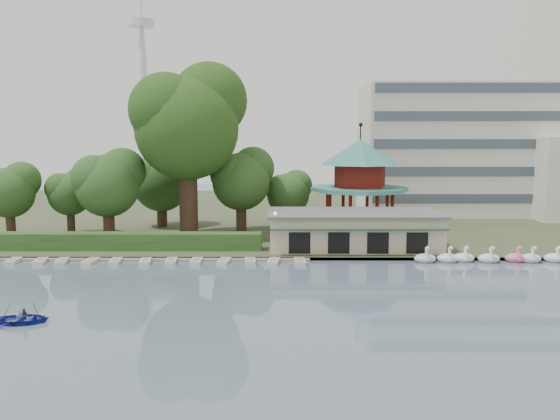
{
  "coord_description": "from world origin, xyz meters",
  "views": [
    {
      "loc": [
        2.24,
        -36.73,
        12.2
      ],
      "look_at": [
        2.0,
        18.0,
        5.0
      ],
      "focal_mm": 35.0,
      "sensor_mm": 36.0,
      "label": 1
    }
  ],
  "objects_px": {
    "dock": "(142,259)",
    "pavilion": "(360,176)",
    "big_tree": "(188,119)",
    "rowboat_with_passengers": "(21,315)",
    "boathouse": "(353,229)"
  },
  "relations": [
    {
      "from": "dock",
      "to": "pavilion",
      "type": "relative_size",
      "value": 2.52
    },
    {
      "from": "big_tree",
      "to": "pavilion",
      "type": "bearing_deg",
      "value": 10.34
    },
    {
      "from": "dock",
      "to": "pavilion",
      "type": "bearing_deg",
      "value": 31.66
    },
    {
      "from": "boathouse",
      "to": "pavilion",
      "type": "bearing_deg",
      "value": 78.72
    },
    {
      "from": "pavilion",
      "to": "rowboat_with_passengers",
      "type": "bearing_deg",
      "value": -128.76
    },
    {
      "from": "big_tree",
      "to": "rowboat_with_passengers",
      "type": "bearing_deg",
      "value": -101.85
    },
    {
      "from": "boathouse",
      "to": "big_tree",
      "type": "xyz_separation_m",
      "value": [
        -18.83,
        6.22,
        12.07
      ]
    },
    {
      "from": "rowboat_with_passengers",
      "to": "big_tree",
      "type": "bearing_deg",
      "value": 78.15
    },
    {
      "from": "pavilion",
      "to": "big_tree",
      "type": "height_order",
      "value": "big_tree"
    },
    {
      "from": "dock",
      "to": "pavilion",
      "type": "xyz_separation_m",
      "value": [
        24.0,
        14.8,
        7.36
      ]
    },
    {
      "from": "pavilion",
      "to": "rowboat_with_passengers",
      "type": "xyz_separation_m",
      "value": [
        -27.13,
        -33.78,
        -6.97
      ]
    },
    {
      "from": "pavilion",
      "to": "rowboat_with_passengers",
      "type": "distance_m",
      "value": 43.88
    },
    {
      "from": "pavilion",
      "to": "big_tree",
      "type": "relative_size",
      "value": 0.65
    },
    {
      "from": "dock",
      "to": "rowboat_with_passengers",
      "type": "height_order",
      "value": "rowboat_with_passengers"
    },
    {
      "from": "dock",
      "to": "pavilion",
      "type": "distance_m",
      "value": 29.14
    }
  ]
}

